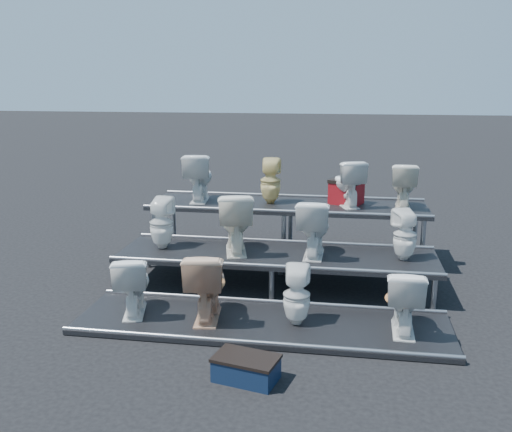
% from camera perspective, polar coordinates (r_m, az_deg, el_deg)
% --- Properties ---
extents(ground, '(80.00, 80.00, 0.00)m').
position_cam_1_polar(ground, '(7.76, 2.04, -7.00)').
color(ground, black).
rests_on(ground, ground).
extents(tier_front, '(4.20, 1.20, 0.06)m').
position_cam_1_polar(tier_front, '(6.55, 0.57, -10.69)').
color(tier_front, black).
rests_on(tier_front, ground).
extents(tier_mid, '(4.20, 1.20, 0.46)m').
position_cam_1_polar(tier_mid, '(7.68, 2.06, -5.40)').
color(tier_mid, black).
rests_on(tier_mid, ground).
extents(tier_back, '(4.20, 1.20, 0.86)m').
position_cam_1_polar(tier_back, '(8.86, 3.14, -1.48)').
color(tier_back, black).
rests_on(tier_back, ground).
extents(toilet_0, '(0.56, 0.77, 0.71)m').
position_cam_1_polar(toilet_0, '(6.79, -12.22, -6.65)').
color(toilet_0, white).
rests_on(toilet_0, tier_front).
extents(toilet_1, '(0.54, 0.83, 0.80)m').
position_cam_1_polar(toilet_1, '(6.51, -4.98, -6.82)').
color(toilet_1, tan).
rests_on(toilet_1, tier_front).
extents(toilet_2, '(0.31, 0.31, 0.67)m').
position_cam_1_polar(toilet_2, '(6.37, 4.09, -7.90)').
color(toilet_2, white).
rests_on(toilet_2, tier_front).
extents(toilet_3, '(0.42, 0.71, 0.72)m').
position_cam_1_polar(toilet_3, '(6.37, 14.58, -8.09)').
color(toilet_3, white).
rests_on(toilet_3, tier_front).
extents(toilet_4, '(0.34, 0.34, 0.70)m').
position_cam_1_polar(toilet_4, '(7.86, -9.44, -0.70)').
color(toilet_4, white).
rests_on(toilet_4, tier_mid).
extents(toilet_5, '(0.63, 0.89, 0.82)m').
position_cam_1_polar(toilet_5, '(7.59, -2.09, -0.60)').
color(toilet_5, white).
rests_on(toilet_5, tier_mid).
extents(toilet_6, '(0.44, 0.75, 0.76)m').
position_cam_1_polar(toilet_6, '(7.46, 5.79, -1.14)').
color(toilet_6, white).
rests_on(toilet_6, tier_mid).
extents(toilet_7, '(0.39, 0.39, 0.66)m').
position_cam_1_polar(toilet_7, '(7.50, 14.67, -1.85)').
color(toilet_7, white).
rests_on(toilet_7, tier_mid).
extents(toilet_8, '(0.49, 0.77, 0.75)m').
position_cam_1_polar(toilet_8, '(8.94, -5.74, 3.89)').
color(toilet_8, white).
rests_on(toilet_8, tier_back).
extents(toilet_9, '(0.32, 0.32, 0.69)m').
position_cam_1_polar(toilet_9, '(8.72, 1.46, 3.52)').
color(toilet_9, '#E6D187').
rests_on(toilet_9, tier_back).
extents(toilet_10, '(0.59, 0.78, 0.70)m').
position_cam_1_polar(toilet_10, '(8.64, 9.12, 3.29)').
color(toilet_10, white).
rests_on(toilet_10, tier_back).
extents(toilet_11, '(0.40, 0.67, 0.67)m').
position_cam_1_polar(toilet_11, '(8.68, 14.54, 2.98)').
color(toilet_11, white).
rests_on(toilet_11, tier_back).
extents(red_crate, '(0.56, 0.51, 0.33)m').
position_cam_1_polar(red_crate, '(8.82, 9.02, 2.26)').
color(red_crate, maroon).
rests_on(red_crate, tier_back).
extents(step_stool, '(0.63, 0.46, 0.20)m').
position_cam_1_polar(step_stool, '(5.46, -0.99, -15.11)').
color(step_stool, '#0E1B33').
rests_on(step_stool, ground).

